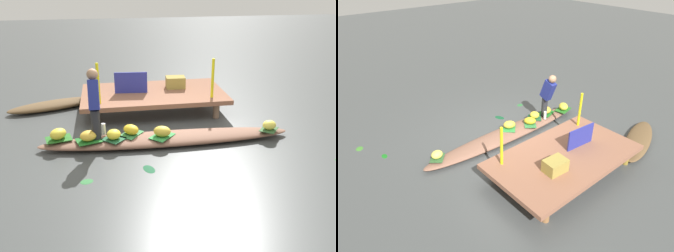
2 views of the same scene
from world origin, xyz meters
The scene contains 24 objects.
canal_water centered at (0.00, 0.00, 0.00)m, with size 40.00×40.00×0.00m, color #414544.
dock_platform centered at (-0.02, 1.80, 0.37)m, with size 3.20×1.80×0.43m.
vendor_boat centered at (0.00, 0.00, 0.09)m, with size 4.67×0.63×0.18m, color brown.
moored_boat centered at (-2.29, 2.28, 0.09)m, with size 2.08×0.56×0.18m, color brown.
leaf_mat_0 centered at (1.94, -0.12, 0.19)m, with size 0.36×0.28×0.01m, color #30582E.
banana_bunch_0 centered at (1.94, -0.12, 0.27)m, with size 0.26×0.22×0.18m, color #F4E052.
leaf_mat_1 centered at (-0.98, -0.05, 0.19)m, with size 0.36×0.33×0.01m, color #1D5531.
banana_bunch_1 centered at (-0.98, -0.05, 0.27)m, with size 0.26×0.25×0.18m, color yellow.
leaf_mat_2 centered at (-1.43, -0.04, 0.19)m, with size 0.42×0.34×0.01m, color #1D6722.
banana_bunch_2 centered at (-1.43, -0.04, 0.28)m, with size 0.30×0.26×0.18m, color gold.
leaf_mat_3 centered at (-0.11, -0.08, 0.19)m, with size 0.44×0.31×0.01m, color #2D863C.
banana_bunch_3 centered at (-0.11, -0.08, 0.28)m, with size 0.32×0.24×0.19m, color gold.
leaf_mat_4 centered at (-1.96, 0.12, 0.19)m, with size 0.45×0.33×0.01m, color #256821.
banana_bunch_4 centered at (-1.96, 0.12, 0.28)m, with size 0.32×0.25×0.19m, color yellow.
leaf_mat_5 centered at (-0.66, 0.11, 0.19)m, with size 0.43×0.30×0.01m, color #32793E.
banana_bunch_5 centered at (-0.66, 0.11, 0.27)m, with size 0.31×0.23×0.18m, color gold.
vendor_person centered at (-1.28, 0.09, 0.88)m, with size 0.20×0.44×1.23m.
water_bottle centered at (-1.16, 0.17, 0.29)m, with size 0.08×0.08×0.22m, color silver.
market_banner centered at (-0.52, 1.80, 0.67)m, with size 0.73×0.03×0.47m, color navy.
railing_post_west centered at (-1.22, 1.20, 0.86)m, with size 0.06×0.06×0.85m, color yellow.
railing_post_east centered at (1.18, 1.20, 0.86)m, with size 0.06×0.06×0.85m, color yellow.
produce_crate centered at (0.53, 2.04, 0.57)m, with size 0.44×0.32×0.26m, color olive.
drifting_plant_1 centered at (-1.44, -1.14, 0.00)m, with size 0.20×0.16×0.01m, color #2B6B35.
drifting_plant_3 centered at (-0.46, -0.92, 0.00)m, with size 0.29×0.17×0.01m, color #144929.
Camera 1 is at (-1.03, -6.06, 2.95)m, focal length 39.00 mm.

